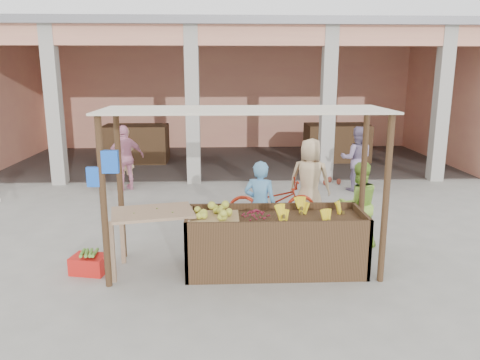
{
  "coord_description": "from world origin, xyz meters",
  "views": [
    {
      "loc": [
        -0.29,
        -6.48,
        2.91
      ],
      "look_at": [
        0.03,
        1.2,
        1.1
      ],
      "focal_mm": 35.0,
      "sensor_mm": 36.0,
      "label": 1
    }
  ],
  "objects_px": {
    "vendor_blue": "(260,203)",
    "vendor_green": "(358,202)",
    "motorcycle": "(272,201)",
    "fruit_stall": "(275,244)",
    "side_table": "(153,221)",
    "red_crate": "(90,264)"
  },
  "relations": [
    {
      "from": "side_table",
      "to": "red_crate",
      "type": "bearing_deg",
      "value": 168.02
    },
    {
      "from": "fruit_stall",
      "to": "motorcycle",
      "type": "distance_m",
      "value": 2.14
    },
    {
      "from": "motorcycle",
      "to": "vendor_green",
      "type": "bearing_deg",
      "value": -133.21
    },
    {
      "from": "fruit_stall",
      "to": "side_table",
      "type": "bearing_deg",
      "value": 179.72
    },
    {
      "from": "vendor_green",
      "to": "vendor_blue",
      "type": "bearing_deg",
      "value": -3.05
    },
    {
      "from": "vendor_blue",
      "to": "vendor_green",
      "type": "height_order",
      "value": "vendor_blue"
    },
    {
      "from": "vendor_green",
      "to": "side_table",
      "type": "bearing_deg",
      "value": 9.87
    },
    {
      "from": "red_crate",
      "to": "vendor_blue",
      "type": "distance_m",
      "value": 2.8
    },
    {
      "from": "vendor_green",
      "to": "motorcycle",
      "type": "distance_m",
      "value": 1.8
    },
    {
      "from": "side_table",
      "to": "motorcycle",
      "type": "xyz_separation_m",
      "value": [
        1.96,
        2.12,
        -0.32
      ]
    },
    {
      "from": "fruit_stall",
      "to": "vendor_green",
      "type": "relative_size",
      "value": 1.71
    },
    {
      "from": "side_table",
      "to": "fruit_stall",
      "type": "bearing_deg",
      "value": -12.71
    },
    {
      "from": "fruit_stall",
      "to": "red_crate",
      "type": "xyz_separation_m",
      "value": [
        -2.73,
        0.0,
        -0.27
      ]
    },
    {
      "from": "red_crate",
      "to": "fruit_stall",
      "type": "bearing_deg",
      "value": 12.25
    },
    {
      "from": "vendor_blue",
      "to": "fruit_stall",
      "type": "bearing_deg",
      "value": 118.7
    },
    {
      "from": "vendor_blue",
      "to": "motorcycle",
      "type": "distance_m",
      "value": 1.37
    },
    {
      "from": "fruit_stall",
      "to": "vendor_blue",
      "type": "bearing_deg",
      "value": 100.14
    },
    {
      "from": "red_crate",
      "to": "vendor_green",
      "type": "height_order",
      "value": "vendor_green"
    },
    {
      "from": "fruit_stall",
      "to": "vendor_green",
      "type": "distance_m",
      "value": 1.8
    },
    {
      "from": "side_table",
      "to": "red_crate",
      "type": "height_order",
      "value": "side_table"
    },
    {
      "from": "fruit_stall",
      "to": "vendor_blue",
      "type": "height_order",
      "value": "vendor_blue"
    },
    {
      "from": "side_table",
      "to": "motorcycle",
      "type": "bearing_deg",
      "value": 34.82
    }
  ]
}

